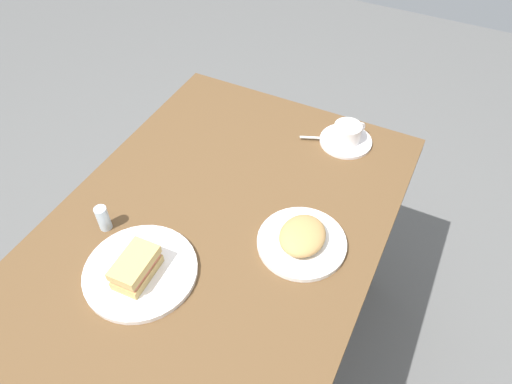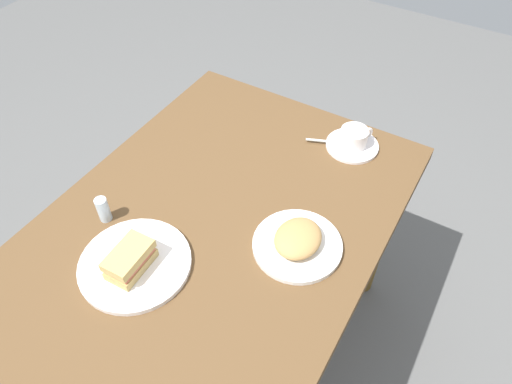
{
  "view_description": "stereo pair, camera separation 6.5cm",
  "coord_description": "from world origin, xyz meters",
  "px_view_note": "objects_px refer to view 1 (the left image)",
  "views": [
    {
      "loc": [
        0.64,
        0.44,
        1.72
      ],
      "look_at": [
        -0.14,
        0.06,
        0.77
      ],
      "focal_mm": 33.14,
      "sensor_mm": 36.0,
      "label": 1
    },
    {
      "loc": [
        0.61,
        0.5,
        1.72
      ],
      "look_at": [
        -0.14,
        0.06,
        0.77
      ],
      "focal_mm": 33.14,
      "sensor_mm": 36.0,
      "label": 2
    }
  ],
  "objects_px": {
    "sandwich_front": "(136,267)",
    "salt_shaker": "(103,218)",
    "side_plate": "(302,243)",
    "dining_table": "(215,251)",
    "coffee_saucer": "(346,141)",
    "spoon": "(321,138)",
    "sandwich_plate": "(141,271)",
    "coffee_cup": "(348,132)"
  },
  "relations": [
    {
      "from": "sandwich_front",
      "to": "salt_shaker",
      "type": "relative_size",
      "value": 1.66
    },
    {
      "from": "sandwich_front",
      "to": "side_plate",
      "type": "xyz_separation_m",
      "value": [
        -0.27,
        0.31,
        -0.04
      ]
    },
    {
      "from": "dining_table",
      "to": "coffee_saucer",
      "type": "relative_size",
      "value": 7.5
    },
    {
      "from": "coffee_saucer",
      "to": "spoon",
      "type": "height_order",
      "value": "spoon"
    },
    {
      "from": "sandwich_plate",
      "to": "sandwich_front",
      "type": "height_order",
      "value": "sandwich_front"
    },
    {
      "from": "sandwich_front",
      "to": "coffee_cup",
      "type": "distance_m",
      "value": 0.75
    },
    {
      "from": "coffee_saucer",
      "to": "coffee_cup",
      "type": "xyz_separation_m",
      "value": [
        -0.0,
        0.0,
        0.03
      ]
    },
    {
      "from": "coffee_cup",
      "to": "salt_shaker",
      "type": "distance_m",
      "value": 0.75
    },
    {
      "from": "sandwich_front",
      "to": "side_plate",
      "type": "relative_size",
      "value": 0.54
    },
    {
      "from": "dining_table",
      "to": "side_plate",
      "type": "xyz_separation_m",
      "value": [
        -0.06,
        0.23,
        0.11
      ]
    },
    {
      "from": "dining_table",
      "to": "spoon",
      "type": "height_order",
      "value": "spoon"
    },
    {
      "from": "coffee_cup",
      "to": "spoon",
      "type": "xyz_separation_m",
      "value": [
        0.03,
        -0.07,
        -0.03
      ]
    },
    {
      "from": "sandwich_front",
      "to": "coffee_cup",
      "type": "bearing_deg",
      "value": 157.77
    },
    {
      "from": "coffee_saucer",
      "to": "coffee_cup",
      "type": "bearing_deg",
      "value": 144.41
    },
    {
      "from": "sandwich_plate",
      "to": "sandwich_front",
      "type": "bearing_deg",
      "value": 18.1
    },
    {
      "from": "sandwich_front",
      "to": "coffee_cup",
      "type": "height_order",
      "value": "sandwich_front"
    },
    {
      "from": "sandwich_plate",
      "to": "spoon",
      "type": "xyz_separation_m",
      "value": [
        -0.65,
        0.22,
        0.01
      ]
    },
    {
      "from": "side_plate",
      "to": "dining_table",
      "type": "bearing_deg",
      "value": -76.02
    },
    {
      "from": "dining_table",
      "to": "sandwich_plate",
      "type": "bearing_deg",
      "value": -24.07
    },
    {
      "from": "dining_table",
      "to": "side_plate",
      "type": "bearing_deg",
      "value": 103.98
    },
    {
      "from": "spoon",
      "to": "salt_shaker",
      "type": "bearing_deg",
      "value": -33.59
    },
    {
      "from": "side_plate",
      "to": "salt_shaker",
      "type": "xyz_separation_m",
      "value": [
        0.18,
        -0.48,
        0.03
      ]
    },
    {
      "from": "coffee_saucer",
      "to": "sandwich_front",
      "type": "bearing_deg",
      "value": -22.2
    },
    {
      "from": "spoon",
      "to": "salt_shaker",
      "type": "distance_m",
      "value": 0.69
    },
    {
      "from": "sandwich_plate",
      "to": "salt_shaker",
      "type": "bearing_deg",
      "value": -114.55
    },
    {
      "from": "sandwich_plate",
      "to": "spoon",
      "type": "relative_size",
      "value": 2.88
    },
    {
      "from": "sandwich_plate",
      "to": "dining_table",
      "type": "bearing_deg",
      "value": 155.93
    },
    {
      "from": "dining_table",
      "to": "coffee_saucer",
      "type": "distance_m",
      "value": 0.53
    },
    {
      "from": "sandwich_front",
      "to": "side_plate",
      "type": "height_order",
      "value": "sandwich_front"
    },
    {
      "from": "coffee_cup",
      "to": "salt_shaker",
      "type": "xyz_separation_m",
      "value": [
        0.6,
        -0.45,
        -0.0
      ]
    },
    {
      "from": "spoon",
      "to": "coffee_cup",
      "type": "bearing_deg",
      "value": 112.61
    },
    {
      "from": "dining_table",
      "to": "sandwich_front",
      "type": "xyz_separation_m",
      "value": [
        0.21,
        -0.08,
        0.14
      ]
    },
    {
      "from": "sandwich_plate",
      "to": "side_plate",
      "type": "distance_m",
      "value": 0.4
    },
    {
      "from": "coffee_cup",
      "to": "salt_shaker",
      "type": "relative_size",
      "value": 1.34
    },
    {
      "from": "coffee_saucer",
      "to": "coffee_cup",
      "type": "height_order",
      "value": "coffee_cup"
    },
    {
      "from": "sandwich_front",
      "to": "coffee_saucer",
      "type": "xyz_separation_m",
      "value": [
        -0.69,
        0.28,
        -0.04
      ]
    },
    {
      "from": "sandwich_plate",
      "to": "salt_shaker",
      "type": "relative_size",
      "value": 3.72
    },
    {
      "from": "spoon",
      "to": "salt_shaker",
      "type": "height_order",
      "value": "salt_shaker"
    },
    {
      "from": "coffee_saucer",
      "to": "salt_shaker",
      "type": "distance_m",
      "value": 0.75
    },
    {
      "from": "sandwich_front",
      "to": "coffee_saucer",
      "type": "distance_m",
      "value": 0.75
    },
    {
      "from": "spoon",
      "to": "side_plate",
      "type": "bearing_deg",
      "value": 14.25
    },
    {
      "from": "coffee_cup",
      "to": "sandwich_plate",
      "type": "bearing_deg",
      "value": -22.94
    }
  ]
}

